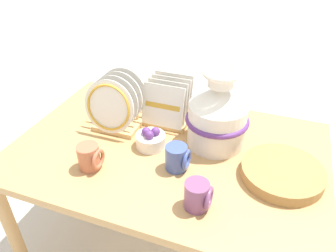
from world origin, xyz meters
TOP-DOWN VIEW (x-y plane):
  - ground_plane at (0.00, 0.00)m, footprint 14.00×14.00m
  - display_table at (0.00, 0.00)m, footprint 1.28×0.85m
  - ceramic_vase at (0.17, 0.11)m, footprint 0.26×0.26m
  - dish_rack_round_plates at (-0.27, 0.06)m, footprint 0.23×0.19m
  - dish_rack_square_plates at (-0.07, 0.19)m, footprint 0.20×0.18m
  - wicker_charger_stack at (0.46, -0.02)m, footprint 0.30×0.30m
  - mug_plum_glaze at (0.20, -0.27)m, footprint 0.09×0.08m
  - mug_cobalt_glaze at (0.08, -0.11)m, footprint 0.09×0.08m
  - mug_terracotta_glaze at (-0.23, -0.22)m, footprint 0.09×0.08m
  - fruit_bowl at (-0.07, -0.01)m, footprint 0.12×0.12m

SIDE VIEW (x-z plane):
  - ground_plane at x=0.00m, z-range 0.00..0.00m
  - display_table at x=0.00m, z-range 0.25..0.88m
  - wicker_charger_stack at x=0.46m, z-range 0.64..0.68m
  - fruit_bowl at x=-0.07m, z-range 0.63..0.72m
  - mug_plum_glaze at x=0.20m, z-range 0.64..0.74m
  - mug_cobalt_glaze at x=0.08m, z-range 0.64..0.74m
  - mug_terracotta_glaze at x=-0.23m, z-range 0.64..0.74m
  - dish_rack_square_plates at x=-0.07m, z-range 0.61..0.82m
  - dish_rack_round_plates at x=-0.27m, z-range 0.62..0.87m
  - ceramic_vase at x=0.17m, z-range 0.61..0.94m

